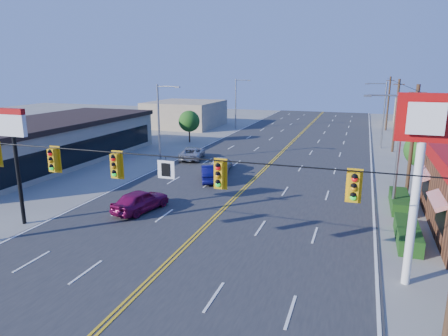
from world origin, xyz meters
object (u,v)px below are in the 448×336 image
(signal_span, at_px, (138,180))
(car_white, at_px, (221,164))
(car_magenta, at_px, (141,201))
(pizza_hut_sign, at_px, (14,142))
(kfc_pylon, at_px, (421,153))
(car_silver, at_px, (192,154))
(car_blue, at_px, (210,173))

(signal_span, relative_size, car_white, 5.62)
(car_magenta, bearing_deg, signal_span, 134.59)
(signal_span, relative_size, pizza_hut_sign, 3.55)
(kfc_pylon, bearing_deg, pizza_hut_sign, 180.00)
(kfc_pylon, xyz_separation_m, car_white, (-14.86, 16.78, -5.42))
(signal_span, relative_size, car_silver, 5.08)
(pizza_hut_sign, relative_size, car_silver, 1.43)
(kfc_pylon, relative_size, pizza_hut_sign, 1.24)
(kfc_pylon, distance_m, car_blue, 20.12)
(car_blue, bearing_deg, car_white, -107.96)
(car_magenta, distance_m, car_blue, 8.83)
(car_blue, distance_m, car_white, 3.85)
(signal_span, relative_size, kfc_pylon, 2.86)
(car_silver, bearing_deg, pizza_hut_sign, 69.62)
(signal_span, xyz_separation_m, car_blue, (-3.33, 16.96, -4.16))
(signal_span, bearing_deg, kfc_pylon, 19.78)
(pizza_hut_sign, distance_m, car_blue, 15.65)
(kfc_pylon, distance_m, pizza_hut_sign, 22.02)
(pizza_hut_sign, height_order, car_blue, pizza_hut_sign)
(car_blue, xyz_separation_m, car_white, (-0.41, 3.82, -0.09))
(pizza_hut_sign, bearing_deg, signal_span, -20.19)
(signal_span, distance_m, pizza_hut_sign, 11.60)
(pizza_hut_sign, xyz_separation_m, car_magenta, (5.81, 4.30, -4.44))
(car_white, xyz_separation_m, car_silver, (-4.50, 3.55, 0.04))
(signal_span, height_order, car_blue, signal_span)
(car_magenta, xyz_separation_m, car_silver, (-3.17, 16.03, -0.08))
(car_magenta, relative_size, car_white, 1.01)
(kfc_pylon, relative_size, car_silver, 1.77)
(signal_span, xyz_separation_m, car_white, (-3.74, 20.78, -4.26))
(car_blue, relative_size, car_silver, 0.91)
(car_magenta, height_order, car_white, car_magenta)
(kfc_pylon, relative_size, car_magenta, 1.95)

